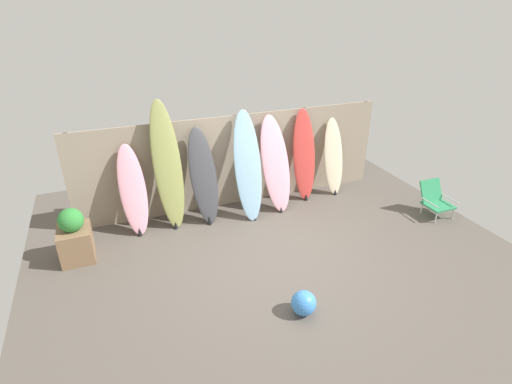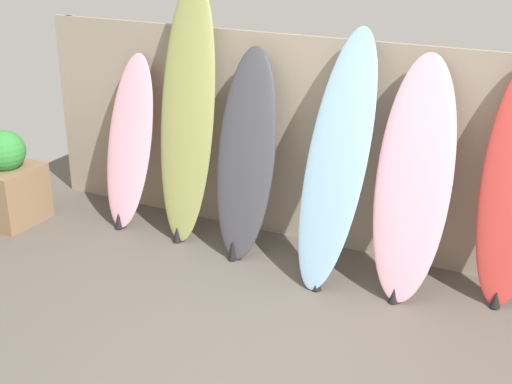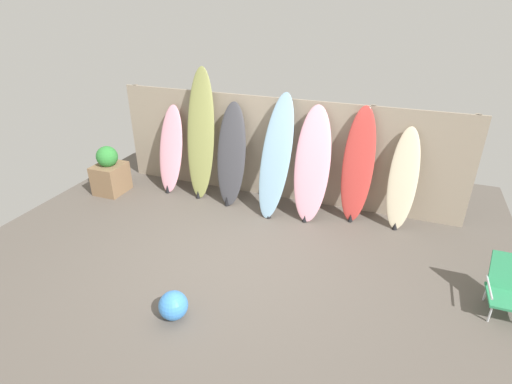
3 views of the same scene
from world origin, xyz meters
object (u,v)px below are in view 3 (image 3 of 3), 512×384
beach_chair (511,287)px  surfboard_skyblue_3 (276,157)px  surfboard_olive_1 (201,135)px  surfboard_pink_4 (312,165)px  surfboard_charcoal_2 (231,155)px  surfboard_pink_0 (171,150)px  surfboard_cream_6 (403,180)px  surfboard_red_5 (358,166)px  planter_box (110,173)px  beach_ball (173,305)px

beach_chair → surfboard_skyblue_3: bearing=151.2°
surfboard_olive_1 → surfboard_pink_4: surfboard_olive_1 is taller
surfboard_charcoal_2 → surfboard_olive_1: bearing=173.3°
surfboard_pink_0 → surfboard_cream_6: size_ratio=0.99×
surfboard_red_5 → surfboard_cream_6: (0.69, -0.00, -0.13)m
surfboard_skyblue_3 → planter_box: (-3.05, -0.41, -0.57)m
surfboard_cream_6 → planter_box: (-5.02, -0.63, -0.39)m
surfboard_pink_4 → planter_box: bearing=-172.5°
surfboard_pink_4 → surfboard_red_5: size_ratio=0.98×
surfboard_charcoal_2 → surfboard_red_5: size_ratio=0.94×
surfboard_skyblue_3 → surfboard_pink_4: (0.59, 0.07, -0.07)m
surfboard_olive_1 → surfboard_pink_0: bearing=-179.3°
surfboard_red_5 → beach_chair: bearing=-38.2°
surfboard_skyblue_3 → beach_ball: bearing=-95.7°
surfboard_pink_4 → beach_ball: bearing=-106.7°
surfboard_red_5 → surfboard_pink_0: bearing=-178.7°
surfboard_pink_4 → surfboard_cream_6: size_ratio=1.14×
surfboard_pink_0 → surfboard_pink_4: surfboard_pink_4 is taller
surfboard_pink_0 → surfboard_olive_1: (0.63, 0.01, 0.35)m
surfboard_pink_0 → surfboard_red_5: bearing=1.3°
surfboard_pink_0 → beach_ball: size_ratio=4.64×
planter_box → surfboard_pink_4: bearing=7.5°
beach_chair → beach_ball: (-3.56, -1.47, -0.16)m
surfboard_skyblue_3 → surfboard_pink_4: size_ratio=1.08×
surfboard_olive_1 → planter_box: surfboard_olive_1 is taller
surfboard_olive_1 → surfboard_red_5: surfboard_olive_1 is taller
surfboard_charcoal_2 → surfboard_cream_6: surfboard_charcoal_2 is taller
surfboard_pink_4 → beach_chair: bearing=-27.8°
surfboard_pink_4 → surfboard_cream_6: surfboard_pink_4 is taller
surfboard_pink_0 → surfboard_olive_1: 0.72m
surfboard_pink_0 → surfboard_pink_4: (2.64, -0.08, 0.12)m
surfboard_olive_1 → beach_ball: size_ratio=6.73×
surfboard_cream_6 → beach_ball: size_ratio=4.70×
surfboard_pink_0 → surfboard_skyblue_3: surfboard_skyblue_3 is taller
planter_box → surfboard_olive_1: bearing=19.2°
planter_box → surfboard_pink_0: bearing=29.3°
surfboard_skyblue_3 → planter_box: size_ratio=2.18×
surfboard_pink_0 → surfboard_olive_1: bearing=0.7°
surfboard_pink_4 → surfboard_olive_1: bearing=177.6°
surfboard_charcoal_2 → beach_ball: surfboard_charcoal_2 is taller
beach_chair → beach_ball: bearing=-163.9°
surfboard_olive_1 → surfboard_red_5: size_ratio=1.23×
planter_box → beach_ball: size_ratio=2.66×
surfboard_skyblue_3 → beach_ball: surfboard_skyblue_3 is taller
surfboard_charcoal_2 → surfboard_cream_6: (2.79, 0.14, -0.08)m
surfboard_olive_1 → surfboard_charcoal_2: surfboard_olive_1 is taller
surfboard_cream_6 → surfboard_pink_0: bearing=-178.9°
surfboard_olive_1 → surfboard_red_5: (2.71, 0.07, -0.21)m
surfboard_olive_1 → surfboard_red_5: bearing=1.5°
surfboard_skyblue_3 → planter_box: 3.13m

